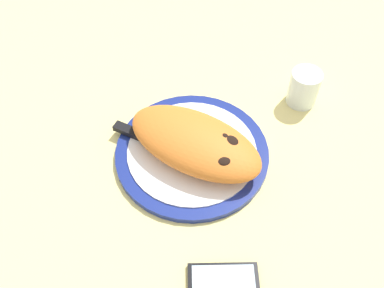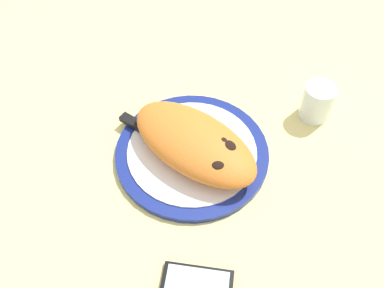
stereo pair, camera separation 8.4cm
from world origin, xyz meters
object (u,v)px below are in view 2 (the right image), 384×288
at_px(knife, 152,134).
at_px(fork, 207,131).
at_px(calzone, 196,142).
at_px(smartphone, 197,285).
at_px(plate, 192,153).
at_px(water_glass, 317,103).

bearing_deg(knife, fork, -121.77).
distance_m(calzone, knife, 0.10).
bearing_deg(knife, smartphone, 159.46).
height_order(plate, water_glass, water_glass).
height_order(plate, smartphone, plate).
relative_size(plate, calzone, 1.02).
relative_size(plate, knife, 1.34).
bearing_deg(smartphone, water_glass, -70.92).
bearing_deg(fork, water_glass, -111.72).
bearing_deg(knife, calzone, -151.82).
distance_m(fork, knife, 0.11).
xyz_separation_m(plate, calzone, (-0.01, -0.00, 0.04)).
relative_size(fork, smartphone, 1.22).
height_order(fork, water_glass, water_glass).
bearing_deg(water_glass, knife, 65.08).
relative_size(knife, water_glass, 2.83).
bearing_deg(smartphone, knife, -20.54).
height_order(calzone, smartphone, calzone).
bearing_deg(calzone, plate, 22.34).
bearing_deg(smartphone, calzone, -36.63).
distance_m(knife, water_glass, 0.35).
distance_m(fork, water_glass, 0.24).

